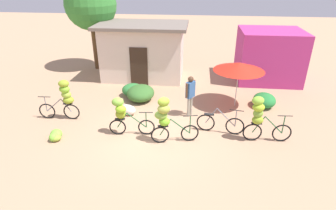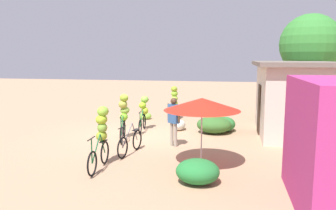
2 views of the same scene
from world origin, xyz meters
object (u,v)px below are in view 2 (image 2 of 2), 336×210
Objects in this scene: tree_behind_building at (310,45)px; bicycle_leftmost at (175,100)px; market_umbrella at (202,104)px; person_vendor at (174,117)px; produce_sack at (180,125)px; bicycle_center_loaded at (124,112)px; bicycle_rightmost at (101,131)px; banana_pile_on_ground at (145,116)px; bicycle_near_pile at (144,110)px; bicycle_by_shop at (130,143)px; building_low at (292,98)px.

tree_behind_building is 3.06× the size of bicycle_leftmost.
person_vendor is at bearing -149.66° from market_umbrella.
produce_sack is (-4.54, -1.36, -1.60)m from market_umbrella.
bicycle_center_loaded is 1.00× the size of bicycle_rightmost.
tree_behind_building reaches higher than banana_pile_on_ground.
person_vendor is at bearing 9.63° from bicycle_leftmost.
bicycle_near_pile is 2.55m from banana_pile_on_ground.
bicycle_center_loaded is 2.20m from bicycle_by_shop.
bicycle_rightmost is at bearing -34.35° from person_vendor.
bicycle_rightmost is at bearing 0.76° from bicycle_near_pile.
bicycle_leftmost is at bearing 163.22° from bicycle_center_loaded.
bicycle_center_loaded is (1.57, -0.36, 0.15)m from bicycle_near_pile.
bicycle_rightmost is (5.17, -6.03, -0.48)m from building_low.
person_vendor is (2.33, 1.73, 0.18)m from bicycle_near_pile.
bicycle_by_shop is 5.97m from banana_pile_on_ground.
produce_sack is (2.34, 0.63, -0.77)m from bicycle_leftmost.
bicycle_center_loaded reaches higher than bicycle_leftmost.
bicycle_rightmost is (8.30, -7.25, -2.69)m from tree_behind_building.
banana_pile_on_ground is (-6.67, -3.49, -1.67)m from market_umbrella.
bicycle_by_shop is (-0.81, -2.38, -1.44)m from market_umbrella.
market_umbrella is (7.83, -4.43, -1.89)m from tree_behind_building.
bicycle_by_shop is (1.92, 0.86, -0.65)m from bicycle_center_loaded.
produce_sack is (-3.74, 1.02, -0.15)m from bicycle_by_shop.
building_low is 6.76m from bicycle_center_loaded.
bicycle_center_loaded is at bearing -72.97° from building_low.
building_low is 0.92× the size of tree_behind_building.
banana_pile_on_ground is 1.00× the size of produce_sack.
market_umbrella is at bearing 16.61° from produce_sack.
bicycle_leftmost is at bearing 176.33° from bicycle_by_shop.
bicycle_by_shop reaches higher than produce_sack.
bicycle_leftmost is 0.98× the size of bicycle_rightmost.
bicycle_near_pile is at bearing -64.24° from tree_behind_building.
bicycle_leftmost is (0.95, -6.42, -2.71)m from tree_behind_building.
tree_behind_building is 7.42× the size of banana_pile_on_ground.
bicycle_near_pile is at bearing -146.13° from market_umbrella.
bicycle_center_loaded is (5.11, -7.67, -2.68)m from tree_behind_building.
bicycle_near_pile is 2.91m from person_vendor.
bicycle_center_loaded is 2.74m from produce_sack.
market_umbrella reaches higher than bicycle_leftmost.
bicycle_by_shop is at bearing 160.72° from bicycle_rightmost.
market_umbrella reaches higher than bicycle_center_loaded.
banana_pile_on_ground is (1.17, -7.92, -3.55)m from tree_behind_building.
tree_behind_building is (-3.13, 1.22, 2.21)m from building_low.
building_low is 4.02m from tree_behind_building.
bicycle_rightmost is (4.77, 0.06, 0.14)m from bicycle_near_pile.
tree_behind_building is at bearing 138.84° from bicycle_rightmost.
tree_behind_building is 10.33m from bicycle_by_shop.
tree_behind_building is 3.12× the size of bicycle_near_pile.
bicycle_near_pile is at bearing -143.34° from person_vendor.
bicycle_center_loaded is 3.22m from bicycle_rightmost.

